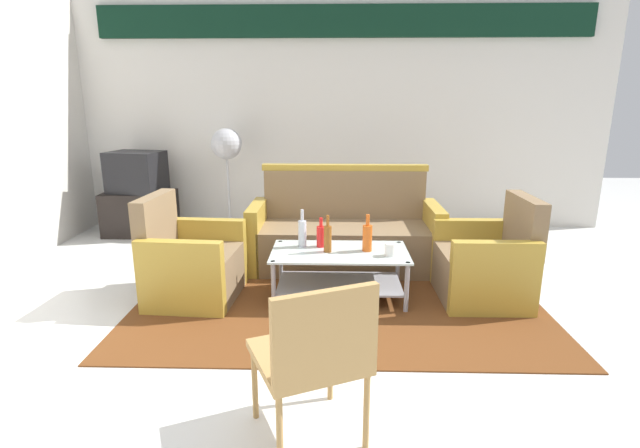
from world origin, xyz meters
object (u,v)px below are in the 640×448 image
Objects in this scene: pedestal_fan at (227,150)px; coffee_table at (340,267)px; bottle_orange at (367,237)px; tv_stand at (140,213)px; couch at (344,235)px; bottle_brown at (328,238)px; bottle_red at (321,236)px; wicker_chair at (315,351)px; television at (136,172)px; armchair_left at (191,265)px; bottle_clear at (302,233)px; armchair_right at (486,266)px; cup at (390,250)px.

coffee_table is at bearing -55.84° from pedestal_fan.
tv_stand is at bearing 144.43° from bottle_orange.
couch is 0.85m from bottle_brown.
bottle_brown is at bearing -58.14° from pedestal_fan.
wicker_chair is at bearing -89.40° from bottle_red.
couch is at bearing 61.78° from wicker_chair.
armchair_left is at bearing 132.96° from television.
television is (-2.08, 1.76, 0.23)m from bottle_clear.
wicker_chair is at bearing -91.27° from bottle_brown.
wicker_chair is at bearing 133.14° from television.
armchair_left is at bearing 179.86° from bottle_brown.
armchair_right is at bearing 29.19° from wicker_chair.
armchair_right reaches higher than bottle_red.
bottle_brown is (-0.10, -0.02, 0.25)m from coffee_table.
wicker_chair reaches higher than coffee_table.
cup is at bearing -15.59° from coffee_table.
pedestal_fan reaches higher than coffee_table.
coffee_table is 3.03m from tv_stand.
tv_stand is (-2.44, 1.09, -0.06)m from couch.
tv_stand is (-2.29, 1.90, -0.26)m from bottle_brown.
tv_stand is (-1.17, 1.89, -0.03)m from armchair_left.
bottle_clear reaches higher than bottle_brown.
pedestal_fan is (-1.15, 1.81, 0.51)m from bottle_red.
pedestal_fan is (-1.00, 1.81, 0.48)m from bottle_clear.
couch is at bearing 56.08° from armchair_right.
cup is 1.70m from wicker_chair.
coffee_table is at bearing -36.83° from bottle_red.
tv_stand is 0.95× the size of wicker_chair.
bottle_clear is at bearing 169.19° from bottle_orange.
coffee_table is at bearing 61.67° from wicker_chair.
couch reaches higher than bottle_orange.
wicker_chair is at bearing 85.90° from couch.
armchair_right is 3.22m from pedestal_fan.
couch is at bearing 167.08° from television.
cup is 2.71m from pedestal_fan.
bottle_red is (-0.21, -0.67, 0.19)m from couch.
couch is at bearing -24.07° from tv_stand.
couch is 0.79m from bottle_clear.
cup is at bearing 90.72° from armchair_left.
tv_stand reaches higher than cup.
armchair_left reaches higher than wicker_chair.
bottle_clear is at bearing -40.33° from tv_stand.
bottle_red is (-0.38, 0.10, -0.02)m from bottle_orange.
armchair_left is at bearing -58.20° from tv_stand.
armchair_left is 2.23m from tv_stand.
cup is (0.55, -0.22, -0.04)m from bottle_red.
cup is 3.43m from television.
pedestal_fan is (-1.53, 1.91, 0.49)m from bottle_orange.
bottle_red is (-1.34, 0.09, 0.22)m from armchair_right.
armchair_left reaches higher than bottle_clear.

